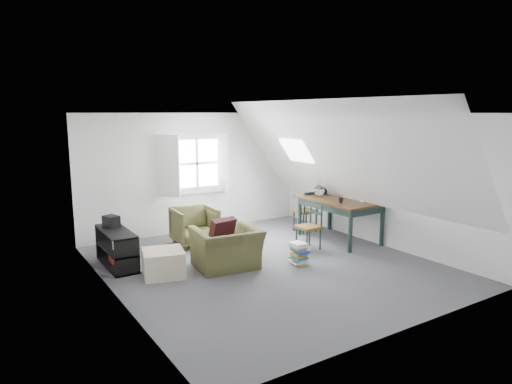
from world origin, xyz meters
TOP-DOWN VIEW (x-y plane):
  - floor at (0.00, 0.00)m, footprint 5.50×5.50m
  - ceiling at (0.00, 0.00)m, footprint 5.50×5.50m
  - wall_back at (0.00, 2.75)m, footprint 5.00×0.00m
  - wall_front at (0.00, -2.75)m, footprint 5.00×0.00m
  - wall_left at (-2.50, 0.00)m, footprint 0.00×5.50m
  - wall_right at (2.50, 0.00)m, footprint 0.00×5.50m
  - slope_left at (-1.55, 0.00)m, footprint 3.19×5.50m
  - slope_right at (1.55, 0.00)m, footprint 3.19×5.50m
  - dormer_window at (0.00, 2.68)m, footprint 1.71×0.35m
  - skylight at (1.55, 1.30)m, footprint 0.35×0.75m
  - armchair_near at (-0.64, 0.27)m, footprint 1.12×1.01m
  - armchair_far at (-0.50, 1.79)m, footprint 0.83×0.85m
  - throw_pillow at (-0.64, 0.42)m, footprint 0.48×0.32m
  - ottoman at (-1.65, 0.47)m, footprint 0.74×0.74m
  - dining_table at (2.04, 0.52)m, footprint 0.99×1.66m
  - demijohn at (1.89, 0.97)m, footprint 0.22×0.22m
  - vase_twigs at (2.14, 1.07)m, footprint 0.07×0.08m
  - cup at (1.79, 0.22)m, footprint 0.11×0.11m
  - paper_box at (2.24, 0.07)m, footprint 0.14×0.10m
  - dining_chair_far at (1.89, 1.37)m, footprint 0.41×0.41m
  - dining_chair_near at (1.18, 0.38)m, footprint 0.39×0.39m
  - media_shelf at (-2.12, 1.29)m, footprint 0.39×1.18m
  - electronics_box at (-2.12, 1.58)m, footprint 0.27×0.31m
  - magazine_stack at (0.46, -0.23)m, footprint 0.28×0.33m

SIDE VIEW (x-z plane):
  - floor at x=0.00m, z-range 0.00..0.00m
  - armchair_near at x=-0.64m, z-range -0.33..0.33m
  - armchair_far at x=-0.50m, z-range -0.36..0.36m
  - magazine_stack at x=0.46m, z-range 0.00..0.37m
  - ottoman at x=-1.65m, z-range 0.00..0.41m
  - media_shelf at x=-2.12m, z-range -0.03..0.58m
  - dining_chair_near at x=1.18m, z-range 0.02..0.84m
  - dining_chair_far at x=1.89m, z-range 0.02..0.90m
  - throw_pillow at x=-0.64m, z-range 0.35..0.81m
  - electronics_box at x=-2.12m, z-range 0.59..0.80m
  - dining_table at x=2.04m, z-range 0.31..1.13m
  - cup at x=1.79m, z-range 0.78..0.87m
  - paper_box at x=2.24m, z-range 0.83..0.87m
  - vase_twigs at x=2.14m, z-range 0.68..1.23m
  - demijohn at x=1.89m, z-range 0.80..1.11m
  - wall_back at x=0.00m, z-range -1.25..3.75m
  - wall_front at x=0.00m, z-range -1.25..3.75m
  - wall_left at x=-2.50m, z-range -1.50..4.00m
  - wall_right at x=2.50m, z-range -1.50..4.00m
  - dormer_window at x=0.00m, z-range 0.80..2.10m
  - skylight at x=1.55m, z-range 1.51..1.98m
  - slope_left at x=-1.55m, z-range -0.47..4.02m
  - slope_right at x=1.55m, z-range -0.47..4.02m
  - ceiling at x=0.00m, z-range 2.50..2.50m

